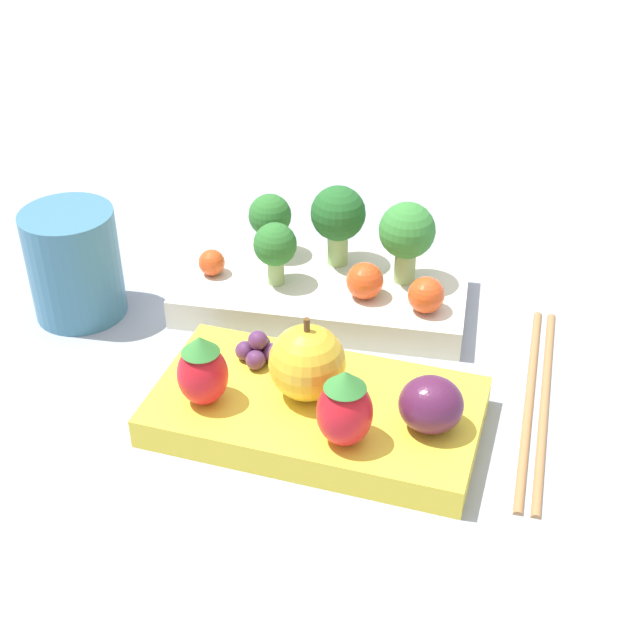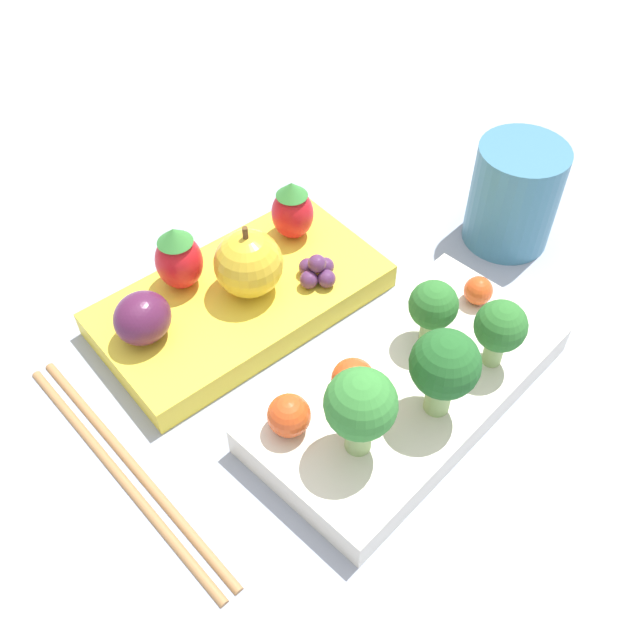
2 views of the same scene
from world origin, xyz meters
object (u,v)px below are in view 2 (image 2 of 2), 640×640
at_px(strawberry_1, 292,210).
at_px(drinking_cup, 514,196).
at_px(plum, 142,318).
at_px(broccoli_floret_2, 433,307).
at_px(cherry_tomato_2, 478,291).
at_px(chopsticks_pair, 126,469).
at_px(strawberry_0, 178,258).
at_px(cherry_tomato_0, 353,380).
at_px(cherry_tomato_1, 289,415).
at_px(grape_cluster, 317,271).
at_px(bento_box_fruit, 241,299).
at_px(broccoli_floret_1, 500,328).
at_px(broccoli_floret_3, 446,365).
at_px(apple, 245,266).
at_px(bento_box_savoury, 408,388).
at_px(broccoli_floret_0, 361,406).

distance_m(strawberry_1, drinking_cup, 0.17).
bearing_deg(plum, broccoli_floret_2, 129.30).
height_order(cherry_tomato_2, chopsticks_pair, cherry_tomato_2).
relative_size(strawberry_0, chopsticks_pair, 0.24).
relative_size(cherry_tomato_0, cherry_tomato_2, 1.36).
xyz_separation_m(cherry_tomato_0, chopsticks_pair, (0.12, -0.08, -0.03)).
relative_size(cherry_tomato_1, strawberry_0, 0.51).
relative_size(strawberry_1, grape_cluster, 1.56).
xyz_separation_m(bento_box_fruit, plum, (0.07, -0.02, 0.03)).
relative_size(strawberry_1, chopsticks_pair, 0.23).
bearing_deg(plum, broccoli_floret_1, 124.87).
relative_size(broccoli_floret_2, cherry_tomato_2, 2.44).
bearing_deg(broccoli_floret_3, strawberry_0, -81.64).
distance_m(cherry_tomato_2, plum, 0.23).
distance_m(apple, drinking_cup, 0.22).
distance_m(strawberry_0, grape_cluster, 0.10).
bearing_deg(bento_box_savoury, apple, -85.12).
bearing_deg(strawberry_0, broccoli_floret_3, 98.36).
relative_size(broccoli_floret_0, cherry_tomato_1, 2.41).
height_order(broccoli_floret_1, chopsticks_pair, broccoli_floret_1).
bearing_deg(grape_cluster, chopsticks_pair, 1.83).
bearing_deg(grape_cluster, bento_box_savoury, 74.01).
distance_m(strawberry_0, chopsticks_pair, 0.15).
bearing_deg(strawberry_1, drinking_cup, 137.43).
relative_size(cherry_tomato_2, strawberry_0, 0.39).
bearing_deg(broccoli_floret_3, broccoli_floret_0, -19.76).
xyz_separation_m(cherry_tomato_0, drinking_cup, (-0.21, -0.01, 0.01)).
bearing_deg(strawberry_0, broccoli_floret_1, 111.55).
relative_size(bento_box_savoury, cherry_tomato_2, 10.98).
bearing_deg(broccoli_floret_1, bento_box_savoury, -35.04).
relative_size(broccoli_floret_0, apple, 1.12).
relative_size(cherry_tomato_0, drinking_cup, 0.33).
bearing_deg(broccoli_floret_0, broccoli_floret_2, -170.32).
relative_size(bento_box_fruit, strawberry_1, 4.53).
distance_m(bento_box_fruit, broccoli_floret_1, 0.19).
relative_size(broccoli_floret_2, apple, 0.86).
relative_size(cherry_tomato_1, strawberry_1, 0.54).
bearing_deg(drinking_cup, broccoli_floret_2, 9.44).
bearing_deg(cherry_tomato_1, chopsticks_pair, -39.88).
xyz_separation_m(broccoli_floret_0, cherry_tomato_2, (-0.15, -0.01, -0.03)).
bearing_deg(cherry_tomato_2, strawberry_0, -54.73).
height_order(strawberry_0, plum, strawberry_0).
bearing_deg(cherry_tomato_1, bento_box_savoury, 157.34).
bearing_deg(grape_cluster, cherry_tomato_1, 33.47).
height_order(broccoli_floret_2, cherry_tomato_0, broccoli_floret_2).
xyz_separation_m(bento_box_fruit, strawberry_0, (0.02, -0.04, 0.03)).
distance_m(bento_box_savoury, broccoli_floret_0, 0.08).
bearing_deg(grape_cluster, broccoli_floret_1, 96.81).
bearing_deg(broccoli_floret_2, strawberry_0, -66.93).
relative_size(broccoli_floret_3, apple, 1.12).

